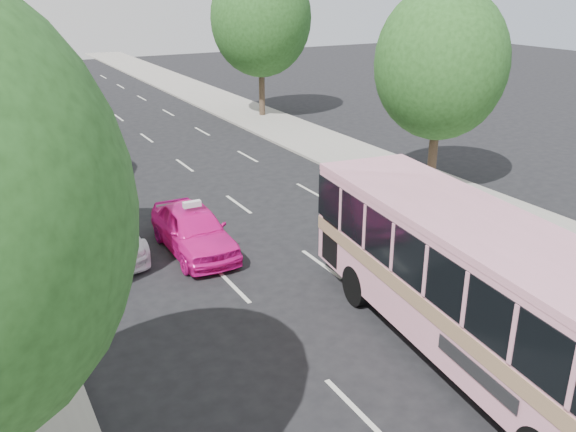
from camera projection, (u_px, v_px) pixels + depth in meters
ground at (374, 337)px, 14.55m from camera, size 120.00×120.00×0.00m
sidewalk_right at (286, 129)px, 34.70m from camera, size 4.00×90.00×0.12m
tree_right_near at (444, 58)px, 23.11m from camera, size 5.10×5.10×7.95m
tree_right_far at (262, 14)px, 35.99m from camera, size 6.00×6.00×9.35m
pink_bus at (475, 276)px, 13.02m from camera, size 3.84×10.58×3.30m
pink_taxi at (193, 229)px, 18.88m from camera, size 1.83×4.40×1.49m
white_pickup at (101, 230)px, 18.94m from camera, size 1.99×4.79×1.39m
taxi_roof_sign at (192, 204)px, 18.58m from camera, size 0.55×0.19×0.18m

